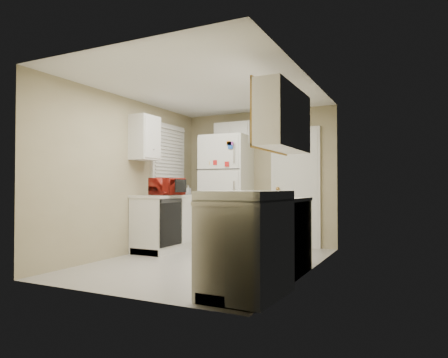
% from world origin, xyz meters
% --- Properties ---
extents(floor, '(3.80, 3.80, 0.00)m').
position_xyz_m(floor, '(0.00, 0.00, 0.00)').
color(floor, beige).
rests_on(floor, ground).
extents(ceiling, '(3.80, 3.80, 0.00)m').
position_xyz_m(ceiling, '(0.00, 0.00, 2.40)').
color(ceiling, white).
rests_on(ceiling, floor).
extents(wall_left, '(3.80, 3.80, 0.00)m').
position_xyz_m(wall_left, '(-1.40, 0.00, 1.20)').
color(wall_left, tan).
rests_on(wall_left, floor).
extents(wall_right, '(3.80, 3.80, 0.00)m').
position_xyz_m(wall_right, '(1.40, 0.00, 1.20)').
color(wall_right, tan).
rests_on(wall_right, floor).
extents(wall_back, '(2.80, 2.80, 0.00)m').
position_xyz_m(wall_back, '(0.00, 1.90, 1.20)').
color(wall_back, tan).
rests_on(wall_back, floor).
extents(wall_front, '(2.80, 2.80, 0.00)m').
position_xyz_m(wall_front, '(0.00, -1.90, 1.20)').
color(wall_front, tan).
rests_on(wall_front, floor).
extents(left_counter, '(0.60, 1.80, 0.90)m').
position_xyz_m(left_counter, '(-1.10, 0.90, 0.45)').
color(left_counter, silver).
rests_on(left_counter, floor).
extents(dishwasher, '(0.03, 0.58, 0.72)m').
position_xyz_m(dishwasher, '(-0.81, 0.30, 0.49)').
color(dishwasher, black).
rests_on(dishwasher, floor).
extents(sink, '(0.54, 0.74, 0.16)m').
position_xyz_m(sink, '(-1.10, 1.05, 0.86)').
color(sink, gray).
rests_on(sink, left_counter).
extents(microwave, '(0.53, 0.36, 0.33)m').
position_xyz_m(microwave, '(-0.92, 0.36, 1.05)').
color(microwave, maroon).
rests_on(microwave, left_counter).
extents(soap_bottle, '(0.09, 0.09, 0.17)m').
position_xyz_m(soap_bottle, '(-1.15, 1.37, 1.00)').
color(soap_bottle, silver).
rests_on(soap_bottle, left_counter).
extents(window_blinds, '(0.10, 0.98, 1.08)m').
position_xyz_m(window_blinds, '(-1.36, 1.05, 1.60)').
color(window_blinds, silver).
rests_on(window_blinds, wall_left).
extents(upper_cabinet_left, '(0.30, 0.45, 0.70)m').
position_xyz_m(upper_cabinet_left, '(-1.25, 0.22, 1.80)').
color(upper_cabinet_left, silver).
rests_on(upper_cabinet_left, wall_left).
extents(refrigerator, '(0.84, 0.82, 1.94)m').
position_xyz_m(refrigerator, '(-0.46, 1.58, 0.97)').
color(refrigerator, silver).
rests_on(refrigerator, floor).
extents(cabinet_over_fridge, '(0.70, 0.30, 0.40)m').
position_xyz_m(cabinet_over_fridge, '(-0.40, 1.75, 2.00)').
color(cabinet_over_fridge, silver).
rests_on(cabinet_over_fridge, wall_back).
extents(interior_door, '(0.86, 0.06, 2.08)m').
position_xyz_m(interior_door, '(0.70, 1.86, 1.02)').
color(interior_door, silver).
rests_on(interior_door, floor).
extents(right_counter, '(0.60, 2.00, 0.90)m').
position_xyz_m(right_counter, '(1.10, -0.80, 0.45)').
color(right_counter, silver).
rests_on(right_counter, floor).
extents(stove, '(0.71, 0.86, 1.00)m').
position_xyz_m(stove, '(1.15, -1.38, 0.50)').
color(stove, silver).
rests_on(stove, floor).
extents(upper_cabinet_right, '(0.30, 1.20, 0.70)m').
position_xyz_m(upper_cabinet_right, '(1.25, -0.50, 1.80)').
color(upper_cabinet_right, silver).
rests_on(upper_cabinet_right, wall_right).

